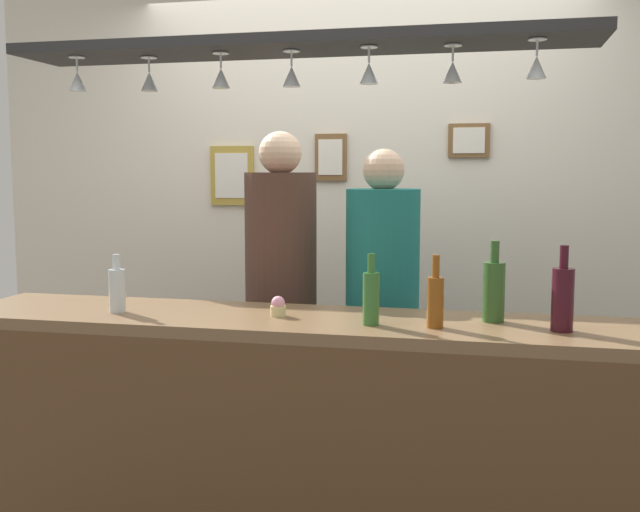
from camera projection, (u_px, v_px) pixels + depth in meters
back_wall at (360, 212)px, 4.20m from camera, size 4.40×0.06×2.60m
bar_counter at (283, 409)px, 2.72m from camera, size 2.70×0.55×0.98m
overhead_glass_rack at (296, 45)px, 2.77m from camera, size 2.20×0.36×0.04m
hanging_wineglass_far_left at (77, 80)px, 2.91m from camera, size 0.07×0.07×0.13m
hanging_wineglass_left at (149, 81)px, 2.92m from camera, size 0.07×0.07×0.13m
hanging_wineglass_center_left at (221, 77)px, 2.82m from camera, size 0.07×0.07×0.13m
hanging_wineglass_center at (292, 75)px, 2.77m from camera, size 0.07×0.07×0.13m
hanging_wineglass_center_right at (369, 72)px, 2.68m from camera, size 0.07×0.07×0.13m
hanging_wineglass_right at (453, 71)px, 2.64m from camera, size 0.07×0.07×0.13m
hanging_wineglass_far_right at (537, 66)px, 2.52m from camera, size 0.07×0.07×0.13m
person_middle_brown_shirt at (281, 275)px, 3.54m from camera, size 0.34×0.34×1.72m
person_right_teal_shirt at (382, 290)px, 3.44m from camera, size 0.34×0.34×1.63m
bottle_beer_green_import at (371, 297)px, 2.67m from camera, size 0.06×0.06×0.26m
bottle_beer_amber_tall at (435, 300)px, 2.62m from camera, size 0.06×0.06×0.26m
bottle_champagne_green at (494, 290)px, 2.73m from camera, size 0.08×0.08×0.30m
bottle_wine_dark_red at (563, 298)px, 2.56m from camera, size 0.08×0.08×0.30m
bottle_soda_clear at (117, 289)px, 2.91m from camera, size 0.06×0.06×0.23m
cupcake at (278, 307)px, 2.84m from camera, size 0.06×0.06×0.08m
picture_frame_crest at (331, 157)px, 4.16m from camera, size 0.18×0.02×0.26m
picture_frame_upper_small at (469, 140)px, 3.98m from camera, size 0.22×0.02×0.18m
picture_frame_caricature at (232, 176)px, 4.30m from camera, size 0.26×0.02×0.34m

